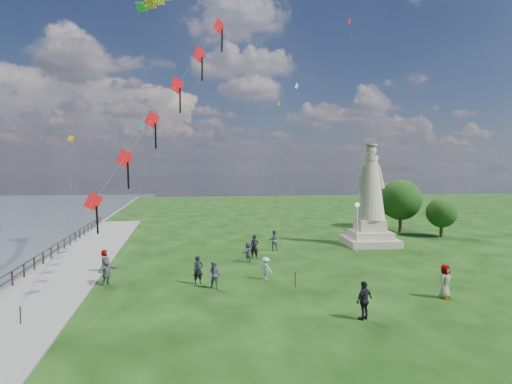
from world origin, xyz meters
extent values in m
cube|color=slate|center=(-16.50, 10.00, -0.20)|extent=(0.30, 160.00, 0.60)
cube|color=slate|center=(-14.00, 8.00, 0.05)|extent=(5.00, 60.00, 0.10)
cylinder|color=black|center=(-16.30, 6.00, 0.50)|extent=(0.11, 0.11, 1.00)
cylinder|color=black|center=(-16.30, 8.00, 0.50)|extent=(0.11, 0.11, 1.00)
cylinder|color=black|center=(-16.30, 10.00, 0.50)|extent=(0.11, 0.11, 1.00)
cylinder|color=black|center=(-16.30, 12.00, 0.50)|extent=(0.11, 0.11, 1.00)
cylinder|color=black|center=(-16.30, 14.00, 0.50)|extent=(0.11, 0.11, 1.00)
cylinder|color=black|center=(-16.30, 16.00, 0.50)|extent=(0.11, 0.11, 1.00)
cylinder|color=black|center=(-16.30, 18.00, 0.50)|extent=(0.11, 0.11, 1.00)
cylinder|color=black|center=(-16.30, 20.00, 0.50)|extent=(0.11, 0.11, 1.00)
cylinder|color=black|center=(-16.30, 22.00, 0.50)|extent=(0.11, 0.11, 1.00)
cylinder|color=black|center=(-16.30, 24.00, 0.50)|extent=(0.11, 0.11, 1.00)
cylinder|color=black|center=(-16.30, 26.00, 0.50)|extent=(0.11, 0.11, 1.00)
cylinder|color=black|center=(-16.30, 28.00, 0.50)|extent=(0.11, 0.11, 1.00)
cylinder|color=black|center=(-16.30, 30.00, 0.50)|extent=(0.11, 0.11, 1.00)
cylinder|color=black|center=(-16.30, 32.00, 0.50)|extent=(0.11, 0.11, 1.00)
cylinder|color=black|center=(-16.30, 34.00, 0.50)|extent=(0.11, 0.11, 1.00)
cylinder|color=black|center=(-16.30, 36.00, 0.50)|extent=(0.11, 0.11, 1.00)
cube|color=black|center=(-16.30, 10.00, 0.98)|extent=(0.06, 52.00, 0.06)
cube|color=black|center=(-16.30, 10.00, 0.55)|extent=(0.06, 52.00, 0.06)
cube|color=tan|center=(11.26, 15.68, 0.33)|extent=(5.03, 5.03, 0.66)
cube|color=tan|center=(11.26, 15.68, 0.99)|extent=(3.83, 3.83, 0.66)
cube|color=tan|center=(11.26, 15.68, 1.88)|extent=(2.64, 2.64, 1.10)
cylinder|color=tan|center=(11.26, 15.68, 8.16)|extent=(1.44, 1.44, 0.44)
sphere|color=tan|center=(11.26, 15.68, 8.85)|extent=(1.01, 1.01, 1.01)
cylinder|color=tan|center=(11.26, 15.68, 9.38)|extent=(1.21, 1.21, 0.11)
cylinder|color=silver|center=(8.54, 12.40, 1.98)|extent=(0.12, 0.12, 3.96)
sphere|color=white|center=(8.54, 12.40, 4.08)|extent=(0.40, 0.40, 0.40)
cylinder|color=#382314|center=(18.08, 22.38, 1.14)|extent=(0.36, 0.36, 2.28)
sphere|color=#10340E|center=(18.08, 22.38, 3.70)|extent=(4.56, 4.56, 4.56)
cylinder|color=#382314|center=(20.82, 18.86, 0.79)|extent=(0.36, 0.36, 1.58)
sphere|color=#10340E|center=(20.82, 18.86, 2.57)|extent=(3.16, 3.16, 3.16)
cylinder|color=#382314|center=(17.80, 27.21, 1.08)|extent=(0.36, 0.36, 2.15)
sphere|color=#10340E|center=(17.80, 27.21, 3.50)|extent=(4.31, 4.31, 4.31)
imported|color=black|center=(-5.24, 4.69, 0.88)|extent=(0.74, 0.60, 1.76)
imported|color=#595960|center=(-4.34, 3.47, 0.83)|extent=(0.95, 0.85, 1.66)
imported|color=silver|center=(-0.89, 5.08, 0.73)|extent=(0.98, 1.03, 1.45)
imported|color=black|center=(2.20, -3.00, 0.93)|extent=(1.22, 1.02, 1.86)
imported|color=#595960|center=(8.01, -0.65, 0.94)|extent=(1.08, 0.95, 1.88)
imported|color=#595960|center=(-10.79, 5.51, 0.88)|extent=(1.48, 1.76, 1.76)
imported|color=black|center=(-0.50, 11.40, 0.97)|extent=(0.84, 0.72, 1.94)
imported|color=#595960|center=(1.76, 14.52, 0.92)|extent=(0.97, 0.69, 1.85)
imported|color=black|center=(10.58, 15.72, 0.92)|extent=(1.21, 0.93, 1.85)
imported|color=#595960|center=(-11.43, 8.70, 0.81)|extent=(0.51, 0.81, 1.61)
imported|color=#595960|center=(-1.20, 10.28, 0.79)|extent=(1.34, 1.58, 1.59)
cylinder|color=black|center=(-13.50, -1.00, 0.45)|extent=(0.06, 0.06, 0.90)
cube|color=red|center=(-10.72, 1.52, 5.43)|extent=(0.87, 0.64, 1.03)
cube|color=black|center=(-10.54, 1.42, 4.48)|extent=(0.10, 0.28, 1.48)
cube|color=red|center=(-9.28, 2.82, 7.71)|extent=(0.87, 0.64, 1.03)
cube|color=black|center=(-9.10, 2.72, 6.76)|extent=(0.10, 0.28, 1.48)
cube|color=red|center=(-7.85, 4.11, 9.99)|extent=(0.87, 0.64, 1.03)
cube|color=black|center=(-7.67, 4.01, 9.04)|extent=(0.10, 0.28, 1.48)
cube|color=red|center=(-6.42, 5.41, 12.27)|extent=(0.87, 0.64, 1.03)
cube|color=black|center=(-6.24, 5.31, 11.32)|extent=(0.10, 0.28, 1.48)
cube|color=red|center=(-4.99, 6.70, 14.55)|extent=(0.87, 0.64, 1.03)
cube|color=black|center=(-4.81, 6.60, 13.60)|extent=(0.10, 0.28, 1.48)
cube|color=red|center=(-3.56, 8.00, 16.83)|extent=(0.87, 0.64, 1.03)
cube|color=black|center=(-3.38, 7.90, 15.88)|extent=(0.10, 0.28, 1.48)
cylinder|color=black|center=(0.50, 3.00, 0.45)|extent=(0.06, 0.06, 0.90)
cube|color=#F9FF15|center=(-7.35, 2.89, 16.37)|extent=(0.64, 0.68, 0.29)
cube|color=orange|center=(-7.78, 2.37, 15.94)|extent=(0.62, 0.67, 0.30)
cube|color=green|center=(-8.22, 1.86, 15.57)|extent=(0.60, 0.66, 0.31)
cube|color=teal|center=(-9.87, 21.84, 11.27)|extent=(0.51, 0.39, 0.57)
cylinder|color=#595959|center=(-9.37, 19.34, 5.66)|extent=(1.02, 5.02, 11.23)
cube|color=silver|center=(5.84, 21.95, 15.78)|extent=(0.51, 0.39, 0.57)
cylinder|color=#595959|center=(6.34, 19.45, 7.92)|extent=(1.02, 5.02, 15.74)
cube|color=red|center=(12.39, 23.93, 23.52)|extent=(0.51, 0.39, 0.57)
cylinder|color=#595959|center=(12.89, 21.43, 11.78)|extent=(1.02, 5.02, 23.47)
cube|color=green|center=(6.11, 31.14, 15.37)|extent=(0.51, 0.39, 0.57)
cylinder|color=#595959|center=(6.61, 28.64, 7.71)|extent=(1.02, 5.02, 15.32)
cube|color=orange|center=(-15.91, 19.38, 9.87)|extent=(0.51, 0.39, 0.57)
cylinder|color=#595959|center=(-15.41, 16.88, 4.96)|extent=(1.02, 5.01, 9.83)
cylinder|color=#595959|center=(2.47, 25.41, 16.56)|extent=(1.02, 5.02, 33.02)
camera|label=1|loc=(-6.39, -21.63, 7.10)|focal=30.00mm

